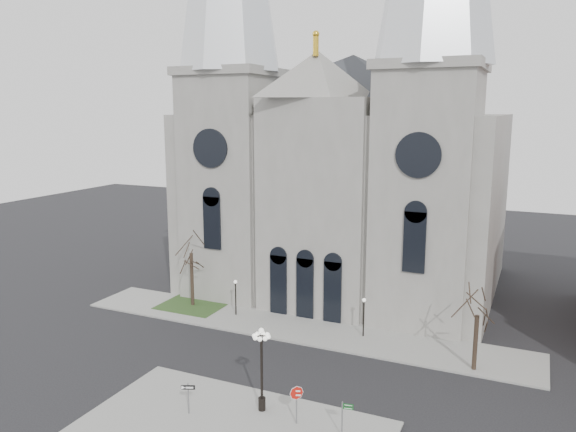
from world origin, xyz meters
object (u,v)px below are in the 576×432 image
at_px(stop_sign, 297,397).
at_px(globe_lamp, 262,359).
at_px(one_way_sign, 188,393).
at_px(street_name_sign, 344,416).

relative_size(stop_sign, globe_lamp, 0.45).
xyz_separation_m(stop_sign, one_way_sign, (-6.47, -1.70, -0.37)).
height_order(stop_sign, street_name_sign, stop_sign).
bearing_deg(stop_sign, one_way_sign, 173.07).
relative_size(stop_sign, one_way_sign, 1.22).
relative_size(globe_lamp, one_way_sign, 2.74).
bearing_deg(stop_sign, street_name_sign, -23.90).
bearing_deg(one_way_sign, stop_sign, -8.45).
distance_m(stop_sign, one_way_sign, 6.70).
bearing_deg(street_name_sign, globe_lamp, 163.00).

